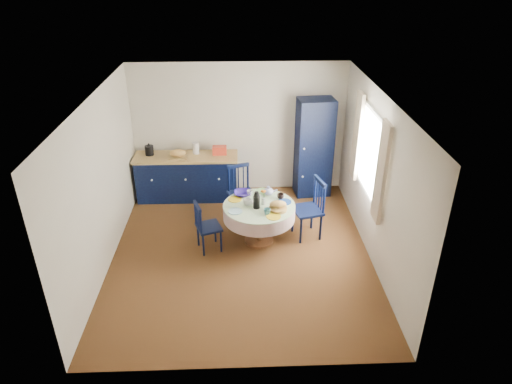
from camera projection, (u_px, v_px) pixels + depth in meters
floor at (241, 253)px, 7.21m from camera, size 4.50×4.50×0.00m
ceiling at (238, 98)px, 6.04m from camera, size 4.50×4.50×0.00m
wall_back at (239, 129)px, 8.61m from camera, size 4.00×0.02×2.50m
wall_left at (101, 184)px, 6.55m from camera, size 0.02×4.50×2.50m
wall_right at (376, 180)px, 6.69m from camera, size 0.02×4.50×2.50m
window at (370, 154)px, 6.82m from camera, size 0.10×1.74×1.45m
kitchen_counter at (187, 176)px, 8.64m from camera, size 1.92×0.61×1.10m
pantry_cabinet at (314, 148)px, 8.58m from camera, size 0.70×0.53×1.88m
dining_table at (260, 212)px, 7.21m from camera, size 1.14×1.15×0.97m
chair_left at (207, 226)px, 7.10m from camera, size 0.46×0.47×0.84m
chair_far at (241, 192)px, 7.95m from camera, size 0.54×0.53×0.97m
chair_right at (310, 208)px, 7.42m from camera, size 0.53×0.55×1.01m
mug_a at (248, 202)px, 7.14m from camera, size 0.14×0.14×0.11m
mug_b at (267, 212)px, 6.89m from camera, size 0.10×0.10×0.10m
mug_c at (281, 196)px, 7.33m from camera, size 0.11×0.11×0.09m
mug_d at (250, 193)px, 7.41m from camera, size 0.10×0.10×0.10m
cobalt_bowl at (243, 194)px, 7.43m from camera, size 0.28×0.28×0.07m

